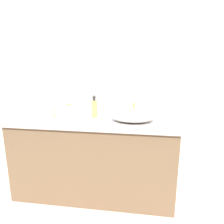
# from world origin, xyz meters

# --- Properties ---
(ground_plane) EXTENTS (6.00, 6.00, 0.02)m
(ground_plane) POSITION_xyz_m (0.00, 0.00, -0.01)
(ground_plane) COLOR #BFACA4
(ground_plane) RESTS_ON ground
(bathroom_wall_rear) EXTENTS (6.00, 0.06, 2.60)m
(bathroom_wall_rear) POSITION_xyz_m (0.00, 0.73, 1.30)
(bathroom_wall_rear) COLOR silver
(bathroom_wall_rear) RESTS_ON ground
(vanity_counter) EXTENTS (1.68, 0.54, 0.85)m
(vanity_counter) POSITION_xyz_m (-0.10, 0.42, 0.43)
(vanity_counter) COLOR brown
(vanity_counter) RESTS_ON ground
(wall_mirror_panel) EXTENTS (1.63, 0.01, 1.10)m
(wall_mirror_panel) POSITION_xyz_m (-0.10, 0.69, 1.41)
(wall_mirror_panel) COLOR #B2BCC6
(wall_mirror_panel) RESTS_ON vanity_counter
(sink_basin) EXTENTS (0.42, 0.31, 0.11)m
(sink_basin) POSITION_xyz_m (0.31, 0.39, 0.91)
(sink_basin) COLOR silver
(sink_basin) RESTS_ON vanity_counter
(faucet) EXTENTS (0.03, 0.12, 0.14)m
(faucet) POSITION_xyz_m (0.31, 0.57, 0.94)
(faucet) COLOR gold
(faucet) RESTS_ON vanity_counter
(soap_dispenser) EXTENTS (0.06, 0.06, 0.23)m
(soap_dispenser) POSITION_xyz_m (-0.09, 0.48, 0.95)
(soap_dispenser) COLOR #A68F52
(soap_dispenser) RESTS_ON vanity_counter
(lotion_bottle) EXTENTS (0.07, 0.07, 0.13)m
(lotion_bottle) POSITION_xyz_m (-0.36, 0.49, 0.91)
(lotion_bottle) COLOR silver
(lotion_bottle) RESTS_ON vanity_counter
(tissue_box) EXTENTS (0.14, 0.14, 0.17)m
(tissue_box) POSITION_xyz_m (-0.55, 0.39, 0.92)
(tissue_box) COLOR beige
(tissue_box) RESTS_ON vanity_counter
(candle_jar) EXTENTS (0.05, 0.05, 0.03)m
(candle_jar) POSITION_xyz_m (-0.84, 0.39, 0.87)
(candle_jar) COLOR silver
(candle_jar) RESTS_ON vanity_counter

